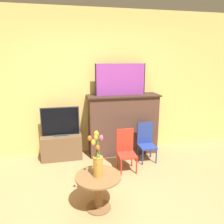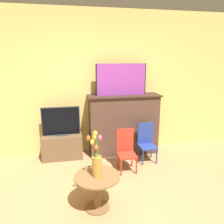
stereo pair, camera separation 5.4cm
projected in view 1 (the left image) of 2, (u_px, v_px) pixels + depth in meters
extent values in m
plane|color=#A87F51|center=(120.00, 224.00, 2.47)|extent=(14.00, 14.00, 0.00)
cube|color=#E0BC66|center=(93.00, 84.00, 4.16)|extent=(8.00, 0.06, 2.70)
cube|color=#4C3328|center=(123.00, 124.00, 4.24)|extent=(1.31, 0.41, 1.15)
cube|color=#35231C|center=(123.00, 96.00, 4.09)|extent=(1.37, 0.45, 0.02)
cube|color=black|center=(121.00, 79.00, 4.03)|extent=(0.95, 0.02, 0.58)
cube|color=purple|center=(121.00, 79.00, 4.02)|extent=(0.91, 0.02, 0.58)
cube|color=brown|center=(62.00, 146.00, 4.07)|extent=(0.73, 0.39, 0.45)
cube|color=#2D2D2D|center=(61.00, 135.00, 4.01)|extent=(0.26, 0.12, 0.02)
cube|color=#2D2D2D|center=(60.00, 121.00, 3.96)|extent=(0.68, 0.02, 0.52)
cube|color=black|center=(60.00, 121.00, 3.95)|extent=(0.65, 0.02, 0.49)
cylinder|color=#B22D1E|center=(121.00, 168.00, 3.47)|extent=(0.02, 0.02, 0.27)
cylinder|color=#B22D1E|center=(137.00, 166.00, 3.52)|extent=(0.02, 0.02, 0.27)
cylinder|color=#B22D1E|center=(117.00, 160.00, 3.71)|extent=(0.02, 0.02, 0.27)
cylinder|color=#B22D1E|center=(132.00, 159.00, 3.76)|extent=(0.02, 0.02, 0.27)
cube|color=#B22D1E|center=(127.00, 155.00, 3.58)|extent=(0.29, 0.29, 0.03)
cube|color=#B22D1E|center=(125.00, 140.00, 3.65)|extent=(0.29, 0.02, 0.39)
cylinder|color=navy|center=(143.00, 158.00, 3.81)|extent=(0.02, 0.02, 0.27)
cylinder|color=navy|center=(156.00, 156.00, 3.86)|extent=(0.02, 0.02, 0.27)
cylinder|color=navy|center=(138.00, 152.00, 4.05)|extent=(0.02, 0.02, 0.27)
cylinder|color=navy|center=(151.00, 150.00, 4.11)|extent=(0.02, 0.02, 0.27)
cube|color=navy|center=(147.00, 146.00, 3.92)|extent=(0.29, 0.29, 0.03)
cube|color=navy|center=(145.00, 133.00, 4.00)|extent=(0.29, 0.02, 0.39)
cylinder|color=brown|center=(99.00, 207.00, 2.74)|extent=(0.31, 0.31, 0.02)
cylinder|color=brown|center=(98.00, 193.00, 2.69)|extent=(0.10, 0.10, 0.43)
cylinder|color=brown|center=(98.00, 176.00, 2.63)|extent=(0.56, 0.56, 0.02)
cylinder|color=#B78433|center=(98.00, 167.00, 2.60)|extent=(0.11, 0.11, 0.24)
torus|color=#B78433|center=(98.00, 157.00, 2.57)|extent=(0.12, 0.12, 0.01)
cylinder|color=#477A2D|center=(96.00, 153.00, 2.57)|extent=(0.04, 0.04, 0.26)
ellipsoid|color=gold|center=(93.00, 142.00, 2.56)|extent=(0.05, 0.05, 0.07)
cylinder|color=#477A2D|center=(99.00, 151.00, 2.55)|extent=(0.03, 0.02, 0.34)
ellipsoid|color=#E0517A|center=(101.00, 138.00, 2.50)|extent=(0.05, 0.05, 0.07)
cylinder|color=#477A2D|center=(97.00, 149.00, 2.57)|extent=(0.01, 0.03, 0.36)
ellipsoid|color=orange|center=(96.00, 134.00, 2.55)|extent=(0.06, 0.06, 0.08)
cylinder|color=#477A2D|center=(97.00, 150.00, 2.53)|extent=(0.03, 0.08, 0.37)
ellipsoid|color=orange|center=(96.00, 138.00, 2.41)|extent=(0.04, 0.04, 0.06)
cylinder|color=#477A2D|center=(96.00, 151.00, 2.56)|extent=(0.08, 0.04, 0.32)
ellipsoid|color=orange|center=(90.00, 138.00, 2.54)|extent=(0.05, 0.05, 0.06)
cylinder|color=#477A2D|center=(98.00, 156.00, 2.55)|extent=(0.01, 0.03, 0.22)
ellipsoid|color=orange|center=(98.00, 148.00, 2.50)|extent=(0.04, 0.04, 0.06)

